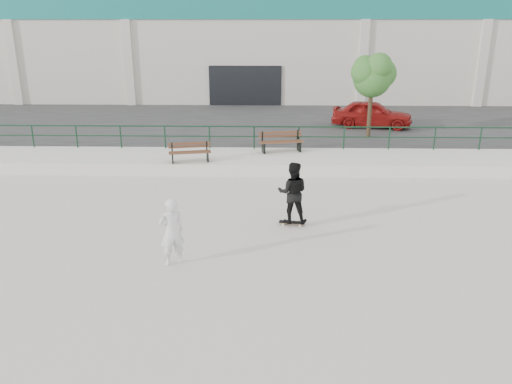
{
  "coord_description": "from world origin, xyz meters",
  "views": [
    {
      "loc": [
        1.65,
        -11.07,
        5.67
      ],
      "look_at": [
        1.31,
        2.0,
        1.35
      ],
      "focal_mm": 35.0,
      "sensor_mm": 36.0,
      "label": 1
    }
  ],
  "objects_px": {
    "skateboard": "(292,223)",
    "standing_skater": "(293,193)",
    "seated_skater": "(172,232)",
    "red_car": "(372,114)",
    "bench_left": "(190,152)",
    "bench_right": "(281,142)",
    "tree": "(373,74)"
  },
  "relations": [
    {
      "from": "bench_left",
      "to": "tree",
      "type": "distance_m",
      "value": 10.01
    },
    {
      "from": "seated_skater",
      "to": "skateboard",
      "type": "bearing_deg",
      "value": -166.0
    },
    {
      "from": "bench_right",
      "to": "tree",
      "type": "relative_size",
      "value": 0.49
    },
    {
      "from": "tree",
      "to": "seated_skater",
      "type": "xyz_separation_m",
      "value": [
        -7.37,
        -13.32,
        -2.68
      ]
    },
    {
      "from": "bench_right",
      "to": "seated_skater",
      "type": "height_order",
      "value": "seated_skater"
    },
    {
      "from": "skateboard",
      "to": "standing_skater",
      "type": "height_order",
      "value": "standing_skater"
    },
    {
      "from": "bench_left",
      "to": "red_car",
      "type": "bearing_deg",
      "value": 28.94
    },
    {
      "from": "skateboard",
      "to": "seated_skater",
      "type": "relative_size",
      "value": 0.46
    },
    {
      "from": "bench_left",
      "to": "bench_right",
      "type": "xyz_separation_m",
      "value": [
        3.72,
        1.81,
        0.05
      ]
    },
    {
      "from": "red_car",
      "to": "skateboard",
      "type": "height_order",
      "value": "red_car"
    },
    {
      "from": "seated_skater",
      "to": "red_car",
      "type": "bearing_deg",
      "value": -143.66
    },
    {
      "from": "tree",
      "to": "standing_skater",
      "type": "relative_size",
      "value": 2.19
    },
    {
      "from": "bench_left",
      "to": "standing_skater",
      "type": "bearing_deg",
      "value": -66.65
    },
    {
      "from": "bench_left",
      "to": "seated_skater",
      "type": "distance_m",
      "value": 8.23
    },
    {
      "from": "standing_skater",
      "to": "skateboard",
      "type": "bearing_deg",
      "value": 94.43
    },
    {
      "from": "red_car",
      "to": "seated_skater",
      "type": "relative_size",
      "value": 2.45
    },
    {
      "from": "skateboard",
      "to": "bench_right",
      "type": "bearing_deg",
      "value": 100.07
    },
    {
      "from": "tree",
      "to": "skateboard",
      "type": "distance_m",
      "value": 11.98
    },
    {
      "from": "bench_left",
      "to": "standing_skater",
      "type": "height_order",
      "value": "standing_skater"
    },
    {
      "from": "tree",
      "to": "bench_left",
      "type": "bearing_deg",
      "value": -147.87
    },
    {
      "from": "bench_right",
      "to": "red_car",
      "type": "distance_m",
      "value": 7.69
    },
    {
      "from": "bench_left",
      "to": "red_car",
      "type": "xyz_separation_m",
      "value": [
        8.77,
        7.61,
        0.34
      ]
    },
    {
      "from": "bench_left",
      "to": "seated_skater",
      "type": "bearing_deg",
      "value": -96.42
    },
    {
      "from": "bench_right",
      "to": "skateboard",
      "type": "height_order",
      "value": "bench_right"
    },
    {
      "from": "standing_skater",
      "to": "seated_skater",
      "type": "xyz_separation_m",
      "value": [
        -3.1,
        -2.69,
        -0.16
      ]
    },
    {
      "from": "bench_right",
      "to": "standing_skater",
      "type": "bearing_deg",
      "value": -100.58
    },
    {
      "from": "tree",
      "to": "red_car",
      "type": "height_order",
      "value": "tree"
    },
    {
      "from": "skateboard",
      "to": "tree",
      "type": "bearing_deg",
      "value": 76.77
    },
    {
      "from": "bench_right",
      "to": "standing_skater",
      "type": "height_order",
      "value": "standing_skater"
    },
    {
      "from": "bench_right",
      "to": "seated_skater",
      "type": "xyz_separation_m",
      "value": [
        -2.92,
        -10.0,
        -0.07
      ]
    },
    {
      "from": "bench_left",
      "to": "standing_skater",
      "type": "relative_size",
      "value": 0.94
    },
    {
      "from": "skateboard",
      "to": "seated_skater",
      "type": "xyz_separation_m",
      "value": [
        -3.1,
        -2.69,
        0.8
      ]
    }
  ]
}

